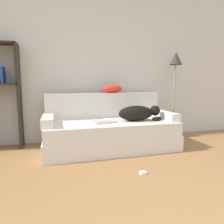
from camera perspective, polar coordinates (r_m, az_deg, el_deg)
name	(u,v)px	position (r m, az deg, el deg)	size (l,w,h in m)	color
wall_back	(91,62)	(3.57, -5.98, 13.93)	(8.08, 0.06, 2.70)	silver
couch	(110,135)	(3.06, -0.49, -6.54)	(1.95, 0.91, 0.42)	silver
couch_backrest	(104,105)	(3.36, -2.22, 1.98)	(1.91, 0.15, 0.41)	silver
couch_arm_left	(48,120)	(2.90, -17.88, -2.20)	(0.15, 0.72, 0.12)	silver
couch_arm_right	(164,115)	(3.34, 14.56, -0.81)	(0.15, 0.72, 0.12)	silver
dog	(139,113)	(3.06, 7.64, -0.28)	(0.67, 0.27, 0.24)	black
laptop	(104,122)	(2.89, -2.17, -2.85)	(0.36, 0.26, 0.02)	#B7B7BC
throw_pillow	(112,89)	(3.39, -0.12, 6.65)	(0.36, 0.20, 0.13)	red
bookshelf	(4,90)	(3.40, -28.58, 5.66)	(0.43, 0.26, 1.58)	#2D2319
floor_lamp	(175,71)	(3.79, 17.63, 11.12)	(0.27, 0.27, 1.54)	gray
power_adapter	(143,173)	(2.29, 8.87, -16.79)	(0.07, 0.07, 0.02)	white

